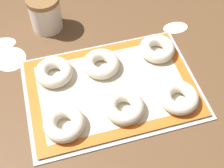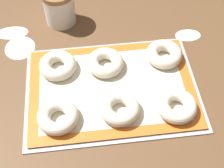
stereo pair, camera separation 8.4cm
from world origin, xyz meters
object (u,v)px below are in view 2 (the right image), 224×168
object	(u,v)px
bagel_front_center	(120,108)
flour_canister	(59,7)
baking_tray	(112,89)
bagel_back_left	(58,65)
bagel_back_right	(164,54)
bagel_back_center	(105,63)
bagel_front_right	(177,106)
bagel_front_left	(58,116)

from	to	relation	value
bagel_front_center	flour_canister	distance (m)	0.44
baking_tray	bagel_back_left	distance (m)	0.18
bagel_back_left	bagel_back_right	world-z (taller)	same
bagel_back_center	flour_canister	distance (m)	0.28
bagel_back_center	bagel_back_right	bearing A→B (deg)	4.00
bagel_front_center	bagel_front_right	bearing A→B (deg)	-4.17
bagel_back_left	bagel_back_right	size ratio (longest dim) A/B	1.00
bagel_back_left	bagel_back_center	size ratio (longest dim) A/B	1.00
baking_tray	bagel_back_center	bearing A→B (deg)	97.80
baking_tray	flour_canister	world-z (taller)	flour_canister
flour_canister	bagel_back_right	bearing A→B (deg)	-35.25
bagel_front_right	bagel_back_left	xyz separation A→B (m)	(-0.33, 0.19, 0.00)
baking_tray	bagel_front_center	distance (m)	0.09
bagel_back_right	flour_canister	distance (m)	0.40
bagel_back_right	bagel_back_center	bearing A→B (deg)	-176.00
bagel_front_center	bagel_back_left	world-z (taller)	same
bagel_back_left	bagel_back_center	xyz separation A→B (m)	(0.15, -0.01, 0.00)
bagel_front_right	bagel_front_center	bearing A→B (deg)	175.83
bagel_front_center	bagel_front_right	size ratio (longest dim) A/B	1.00
bagel_front_right	bagel_back_right	world-z (taller)	same
baking_tray	bagel_front_right	bearing A→B (deg)	-29.63
bagel_front_center	baking_tray	bearing A→B (deg)	97.45
bagel_front_right	bagel_back_center	size ratio (longest dim) A/B	1.00
bagel_front_right	bagel_back_center	distance (m)	0.26
bagel_back_center	bagel_front_center	bearing A→B (deg)	-82.38
baking_tray	bagel_front_center	world-z (taller)	bagel_front_center
bagel_back_center	bagel_back_right	size ratio (longest dim) A/B	1.00
baking_tray	flour_canister	distance (m)	0.36
bagel_front_left	bagel_back_right	size ratio (longest dim) A/B	1.00
bagel_back_right	bagel_back_left	bearing A→B (deg)	-178.87
baking_tray	bagel_back_center	size ratio (longest dim) A/B	4.50
bagel_back_center	baking_tray	bearing A→B (deg)	-82.20
bagel_front_left	bagel_back_right	world-z (taller)	same
bagel_front_left	bagel_back_center	distance (m)	0.23
bagel_front_right	bagel_back_left	size ratio (longest dim) A/B	1.00
flour_canister	bagel_front_right	bearing A→B (deg)	-53.22
bagel_front_right	bagel_back_right	bearing A→B (deg)	88.01
bagel_back_right	baking_tray	bearing A→B (deg)	-151.42
bagel_back_left	flour_canister	size ratio (longest dim) A/B	0.91
bagel_front_center	bagel_back_center	xyz separation A→B (m)	(-0.02, 0.17, 0.00)
bagel_front_left	bagel_back_right	xyz separation A→B (m)	(0.34, 0.19, 0.00)
bagel_front_left	bagel_front_center	distance (m)	0.17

